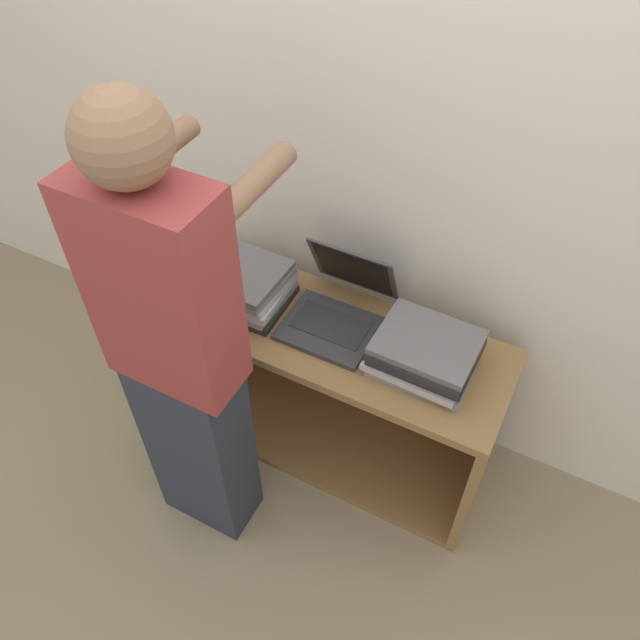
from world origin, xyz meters
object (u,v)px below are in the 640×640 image
(laptop_stack_right, at_px, (425,353))
(person, at_px, (180,359))
(laptop_stack_left, at_px, (241,284))
(laptop_open, at_px, (337,309))

(laptop_stack_right, height_order, person, person)
(laptop_stack_left, height_order, laptop_stack_right, laptop_stack_left)
(laptop_open, height_order, laptop_stack_left, laptop_open)
(laptop_open, bearing_deg, laptop_stack_left, -169.36)
(laptop_stack_left, xyz_separation_m, person, (0.09, -0.47, 0.11))
(laptop_stack_right, bearing_deg, person, -142.89)
(laptop_stack_right, distance_m, person, 0.80)
(laptop_open, distance_m, laptop_stack_right, 0.36)
(laptop_stack_left, bearing_deg, person, -79.07)
(laptop_open, distance_m, person, 0.62)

